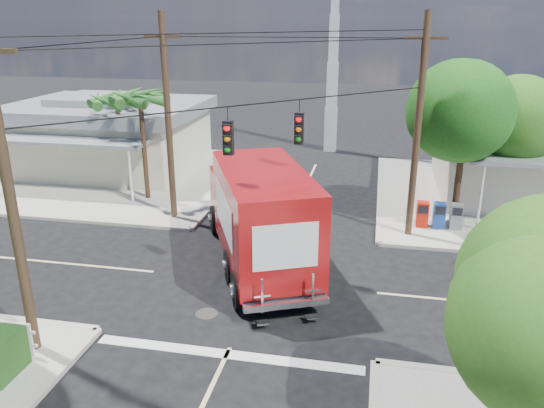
# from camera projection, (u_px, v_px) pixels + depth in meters

# --- Properties ---
(ground) EXTENTS (120.00, 120.00, 0.00)m
(ground) POSITION_uv_depth(u_px,v_px,m) (261.00, 282.00, 18.49)
(ground) COLOR black
(ground) RESTS_ON ground
(sidewalk_ne) EXTENTS (14.12, 14.12, 0.14)m
(sidewalk_ne) POSITION_uv_depth(u_px,v_px,m) (520.00, 201.00, 26.51)
(sidewalk_ne) COLOR #AAA59A
(sidewalk_ne) RESTS_ON ground
(sidewalk_nw) EXTENTS (14.12, 14.12, 0.14)m
(sidewalk_nw) POSITION_uv_depth(u_px,v_px,m) (118.00, 177.00, 30.55)
(sidewalk_nw) COLOR #AAA59A
(sidewalk_nw) RESTS_ON ground
(road_markings) EXTENTS (32.00, 32.00, 0.01)m
(road_markings) POSITION_uv_depth(u_px,v_px,m) (251.00, 303.00, 17.13)
(road_markings) COLOR beige
(road_markings) RESTS_ON ground
(building_nw) EXTENTS (10.80, 10.20, 4.30)m
(building_nw) POSITION_uv_depth(u_px,v_px,m) (109.00, 133.00, 31.51)
(building_nw) COLOR beige
(building_nw) RESTS_ON sidewalk_nw
(radio_tower) EXTENTS (0.80, 0.80, 17.00)m
(radio_tower) POSITION_uv_depth(u_px,v_px,m) (333.00, 67.00, 35.03)
(radio_tower) COLOR silver
(radio_tower) RESTS_ON ground
(tree_ne_front) EXTENTS (4.21, 4.14, 6.66)m
(tree_ne_front) POSITION_uv_depth(u_px,v_px,m) (466.00, 119.00, 21.82)
(tree_ne_front) COLOR #422D1C
(tree_ne_front) RESTS_ON sidewalk_ne
(tree_ne_back) EXTENTS (3.77, 3.66, 5.82)m
(tree_ne_back) POSITION_uv_depth(u_px,v_px,m) (519.00, 126.00, 23.57)
(tree_ne_back) COLOR #422D1C
(tree_ne_back) RESTS_ON sidewalk_ne
(palm_nw_front) EXTENTS (3.01, 3.08, 5.59)m
(palm_nw_front) POSITION_uv_depth(u_px,v_px,m) (140.00, 100.00, 25.15)
(palm_nw_front) COLOR #422D1C
(palm_nw_front) RESTS_ON sidewalk_nw
(palm_nw_back) EXTENTS (3.01, 3.08, 5.19)m
(palm_nw_back) POSITION_uv_depth(u_px,v_px,m) (117.00, 102.00, 27.03)
(palm_nw_back) COLOR #422D1C
(palm_nw_back) RESTS_ON sidewalk_nw
(utility_poles) EXTENTS (12.00, 10.68, 9.00)m
(utility_poles) POSITION_uv_depth(u_px,v_px,m) (226.00, 139.00, 18.72)
(utility_poles) COLOR #473321
(utility_poles) RESTS_ON ground
(vending_boxes) EXTENTS (1.90, 0.50, 1.10)m
(vending_boxes) POSITION_uv_depth(u_px,v_px,m) (439.00, 215.00, 22.79)
(vending_boxes) COLOR #BC1708
(vending_boxes) RESTS_ON sidewalk_ne
(delivery_truck) EXTENTS (5.94, 9.16, 3.84)m
(delivery_truck) POSITION_uv_depth(u_px,v_px,m) (259.00, 215.00, 19.27)
(delivery_truck) COLOR black
(delivery_truck) RESTS_ON ground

